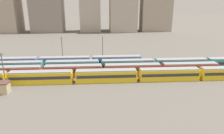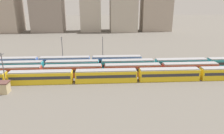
{
  "view_description": "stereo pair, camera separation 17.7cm",
  "coord_description": "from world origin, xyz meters",
  "px_view_note": "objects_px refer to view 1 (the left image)",
  "views": [
    {
      "loc": [
        23.67,
        -56.79,
        22.85
      ],
      "look_at": [
        27.92,
        7.8,
        2.04
      ],
      "focal_mm": 32.87,
      "sensor_mm": 36.0,
      "label": 1
    },
    {
      "loc": [
        23.85,
        -56.81,
        22.85
      ],
      "look_at": [
        27.92,
        7.8,
        2.04
      ],
      "focal_mm": 32.87,
      "sensor_mm": 36.0,
      "label": 2
    }
  ],
  "objects_px": {
    "train_track_3": "(65,62)",
    "train_track_0": "(106,76)",
    "train_track_2": "(154,64)",
    "catenary_pole_0": "(3,69)",
    "catenary_pole_1": "(62,49)",
    "catenary_pole_3": "(103,49)",
    "signal_hut": "(2,87)",
    "train_track_1": "(103,70)"
  },
  "relations": [
    {
      "from": "train_track_3",
      "to": "catenary_pole_0",
      "type": "bearing_deg",
      "value": -125.91
    },
    {
      "from": "train_track_3",
      "to": "catenary_pole_1",
      "type": "relative_size",
      "value": 5.28
    },
    {
      "from": "catenary_pole_0",
      "to": "train_track_0",
      "type": "bearing_deg",
      "value": 5.75
    },
    {
      "from": "catenary_pole_0",
      "to": "signal_hut",
      "type": "bearing_deg",
      "value": -81.12
    },
    {
      "from": "train_track_0",
      "to": "catenary_pole_1",
      "type": "xyz_separation_m",
      "value": [
        -15.59,
        18.45,
        3.93
      ]
    },
    {
      "from": "train_track_3",
      "to": "catenary_pole_1",
      "type": "height_order",
      "value": "catenary_pole_1"
    },
    {
      "from": "catenary_pole_3",
      "to": "signal_hut",
      "type": "height_order",
      "value": "catenary_pole_3"
    },
    {
      "from": "train_track_2",
      "to": "catenary_pole_0",
      "type": "xyz_separation_m",
      "value": [
        -44.98,
        -13.2,
        3.61
      ]
    },
    {
      "from": "catenary_pole_3",
      "to": "signal_hut",
      "type": "distance_m",
      "value": 36.61
    },
    {
      "from": "train_track_2",
      "to": "signal_hut",
      "type": "xyz_separation_m",
      "value": [
        -44.46,
        -16.52,
        -0.35
      ]
    },
    {
      "from": "train_track_2",
      "to": "train_track_3",
      "type": "bearing_deg",
      "value": 170.67
    },
    {
      "from": "catenary_pole_0",
      "to": "catenary_pole_3",
      "type": "relative_size",
      "value": 0.95
    },
    {
      "from": "catenary_pole_1",
      "to": "signal_hut",
      "type": "xyz_separation_m",
      "value": [
        -11.67,
        -24.57,
        -4.29
      ]
    },
    {
      "from": "train_track_1",
      "to": "train_track_2",
      "type": "relative_size",
      "value": 0.66
    },
    {
      "from": "catenary_pole_0",
      "to": "signal_hut",
      "type": "height_order",
      "value": "catenary_pole_0"
    },
    {
      "from": "train_track_3",
      "to": "catenary_pole_3",
      "type": "distance_m",
      "value": 14.69
    },
    {
      "from": "train_track_0",
      "to": "catenary_pole_1",
      "type": "distance_m",
      "value": 24.47
    },
    {
      "from": "train_track_2",
      "to": "signal_hut",
      "type": "bearing_deg",
      "value": -159.62
    },
    {
      "from": "catenary_pole_0",
      "to": "catenary_pole_3",
      "type": "xyz_separation_m",
      "value": [
        27.16,
        21.43,
        0.25
      ]
    },
    {
      "from": "train_track_0",
      "to": "train_track_2",
      "type": "xyz_separation_m",
      "value": [
        17.21,
        10.4,
        0.0
      ]
    },
    {
      "from": "train_track_1",
      "to": "catenary_pole_3",
      "type": "height_order",
      "value": "catenary_pole_3"
    },
    {
      "from": "train_track_3",
      "to": "catenary_pole_3",
      "type": "xyz_separation_m",
      "value": [
        13.85,
        3.03,
        3.87
      ]
    },
    {
      "from": "signal_hut",
      "to": "train_track_0",
      "type": "bearing_deg",
      "value": 12.66
    },
    {
      "from": "train_track_3",
      "to": "train_track_0",
      "type": "bearing_deg",
      "value": -47.18
    },
    {
      "from": "catenary_pole_1",
      "to": "train_track_3",
      "type": "bearing_deg",
      "value": -68.32
    },
    {
      "from": "signal_hut",
      "to": "train_track_3",
      "type": "bearing_deg",
      "value": 59.49
    },
    {
      "from": "train_track_3",
      "to": "catenary_pole_1",
      "type": "xyz_separation_m",
      "value": [
        -1.13,
        2.85,
        3.93
      ]
    },
    {
      "from": "train_track_3",
      "to": "catenary_pole_1",
      "type": "bearing_deg",
      "value": 111.68
    },
    {
      "from": "train_track_0",
      "to": "catenary_pole_3",
      "type": "distance_m",
      "value": 19.04
    },
    {
      "from": "catenary_pole_1",
      "to": "catenary_pole_0",
      "type": "bearing_deg",
      "value": -119.84
    },
    {
      "from": "catenary_pole_3",
      "to": "signal_hut",
      "type": "bearing_deg",
      "value": -137.11
    },
    {
      "from": "train_track_3",
      "to": "catenary_pole_0",
      "type": "xyz_separation_m",
      "value": [
        -13.32,
        -18.4,
        3.61
      ]
    },
    {
      "from": "train_track_1",
      "to": "train_track_3",
      "type": "distance_m",
      "value": 17.19
    },
    {
      "from": "train_track_1",
      "to": "catenary_pole_3",
      "type": "relative_size",
      "value": 7.16
    },
    {
      "from": "train_track_3",
      "to": "train_track_2",
      "type": "bearing_deg",
      "value": -9.33
    },
    {
      "from": "train_track_0",
      "to": "catenary_pole_0",
      "type": "height_order",
      "value": "catenary_pole_0"
    },
    {
      "from": "catenary_pole_3",
      "to": "catenary_pole_0",
      "type": "bearing_deg",
      "value": -141.73
    },
    {
      "from": "train_track_2",
      "to": "catenary_pole_0",
      "type": "relative_size",
      "value": 11.32
    },
    {
      "from": "train_track_0",
      "to": "signal_hut",
      "type": "xyz_separation_m",
      "value": [
        -27.25,
        -6.12,
        -0.35
      ]
    },
    {
      "from": "catenary_pole_3",
      "to": "train_track_0",
      "type": "bearing_deg",
      "value": -88.13
    },
    {
      "from": "train_track_2",
      "to": "catenary_pole_1",
      "type": "relative_size",
      "value": 10.65
    },
    {
      "from": "train_track_2",
      "to": "catenary_pole_3",
      "type": "bearing_deg",
      "value": 155.2
    }
  ]
}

